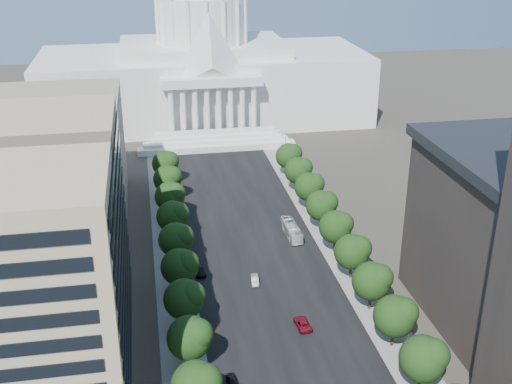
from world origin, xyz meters
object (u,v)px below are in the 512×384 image
car_dark_a (233,383)px  city_bus (292,230)px  car_silver (255,280)px  car_red (303,324)px  car_dark_b (199,271)px

car_dark_a → city_bus: bearing=61.5°
car_silver → car_red: (6.04, -17.09, 0.02)m
car_silver → car_red: size_ratio=0.82×
car_dark_a → car_silver: bearing=68.2°
car_silver → car_dark_b: (-11.07, 5.94, 0.05)m
city_bus → car_dark_b: bearing=-150.9°
car_red → car_dark_b: bearing=-57.0°
car_silver → city_bus: size_ratio=0.38×
car_red → car_dark_b: (-17.11, 23.03, 0.03)m
car_silver → city_bus: (12.53, 19.94, 0.88)m
car_red → car_silver: bearing=-74.2°
car_dark_a → car_dark_b: size_ratio=0.80×
car_dark_b → car_red: bearing=-60.4°
car_dark_b → city_bus: (23.60, 14.00, 0.84)m
car_dark_a → car_dark_b: 37.13m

